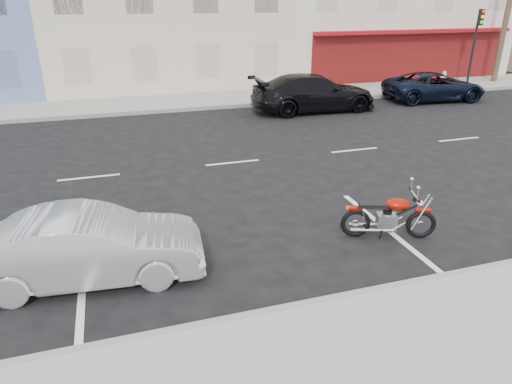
{
  "coord_description": "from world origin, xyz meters",
  "views": [
    {
      "loc": [
        -5.15,
        -12.26,
        4.44
      ],
      "look_at": [
        -2.57,
        -4.1,
        0.8
      ],
      "focal_mm": 32.0,
      "sensor_mm": 36.0,
      "label": 1
    }
  ],
  "objects_px": {
    "fire_hydrant": "(444,77)",
    "sedan_silver": "(89,247)",
    "suv_far": "(434,86)",
    "traffic_light": "(476,37)",
    "car_far": "(314,93)",
    "motorcycle": "(423,218)"
  },
  "relations": [
    {
      "from": "fire_hydrant",
      "to": "sedan_silver",
      "type": "distance_m",
      "value": 22.4
    },
    {
      "from": "sedan_silver",
      "to": "suv_far",
      "type": "distance_m",
      "value": 18.59
    },
    {
      "from": "traffic_light",
      "to": "sedan_silver",
      "type": "bearing_deg",
      "value": -145.2
    },
    {
      "from": "fire_hydrant",
      "to": "suv_far",
      "type": "relative_size",
      "value": 0.15
    },
    {
      "from": "traffic_light",
      "to": "car_far",
      "type": "distance_m",
      "value": 11.04
    },
    {
      "from": "traffic_light",
      "to": "sedan_silver",
      "type": "xyz_separation_m",
      "value": [
        -19.31,
        -13.42,
        -1.94
      ]
    },
    {
      "from": "traffic_light",
      "to": "motorcycle",
      "type": "distance_m",
      "value": 19.17
    },
    {
      "from": "traffic_light",
      "to": "suv_far",
      "type": "relative_size",
      "value": 0.81
    },
    {
      "from": "traffic_light",
      "to": "suv_far",
      "type": "bearing_deg",
      "value": -148.61
    },
    {
      "from": "sedan_silver",
      "to": "suv_far",
      "type": "bearing_deg",
      "value": -48.63
    },
    {
      "from": "motorcycle",
      "to": "sedan_silver",
      "type": "distance_m",
      "value": 6.27
    },
    {
      "from": "motorcycle",
      "to": "traffic_light",
      "type": "bearing_deg",
      "value": 66.49
    },
    {
      "from": "fire_hydrant",
      "to": "sedan_silver",
      "type": "bearing_deg",
      "value": -142.66
    },
    {
      "from": "traffic_light",
      "to": "motorcycle",
      "type": "xyz_separation_m",
      "value": [
        -13.06,
        -13.87,
        -2.12
      ]
    },
    {
      "from": "motorcycle",
      "to": "sedan_silver",
      "type": "relative_size",
      "value": 0.48
    },
    {
      "from": "motorcycle",
      "to": "car_far",
      "type": "relative_size",
      "value": 0.34
    },
    {
      "from": "sedan_silver",
      "to": "car_far",
      "type": "relative_size",
      "value": 0.7
    },
    {
      "from": "fire_hydrant",
      "to": "suv_far",
      "type": "bearing_deg",
      "value": -134.73
    },
    {
      "from": "motorcycle",
      "to": "fire_hydrant",
      "type": "bearing_deg",
      "value": 70.3
    },
    {
      "from": "fire_hydrant",
      "to": "motorcycle",
      "type": "xyz_separation_m",
      "value": [
        -11.56,
        -14.04,
        -0.1
      ]
    },
    {
      "from": "car_far",
      "to": "suv_far",
      "type": "bearing_deg",
      "value": -86.69
    },
    {
      "from": "fire_hydrant",
      "to": "motorcycle",
      "type": "height_order",
      "value": "motorcycle"
    }
  ]
}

